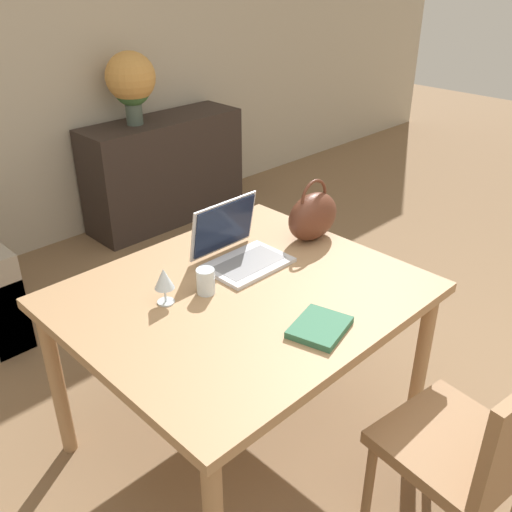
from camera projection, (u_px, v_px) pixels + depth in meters
The scene contains 9 objects.
dining_table at pixel (242, 309), 2.18m from camera, with size 1.26×1.08×0.76m.
chair at pixel (475, 447), 1.85m from camera, with size 0.49×0.49×0.84m.
sideboard at pixel (165, 170), 4.36m from camera, with size 1.25×0.40×0.80m.
laptop at pixel (237, 246), 2.33m from camera, with size 0.33×0.29×0.24m.
drinking_glass at pixel (206, 281), 2.11m from camera, with size 0.07×0.07×0.10m.
wine_glass at pixel (164, 280), 2.03m from camera, with size 0.07×0.07×0.14m.
handbag at pixel (313, 216), 2.49m from camera, with size 0.27×0.15×0.28m.
flower_vase at pixel (131, 81), 3.90m from camera, with size 0.34×0.34×0.50m.
book at pixel (320, 327), 1.92m from camera, with size 0.24×0.21×0.02m.
Camera 1 is at (-1.31, -0.55, 1.89)m, focal length 40.00 mm.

